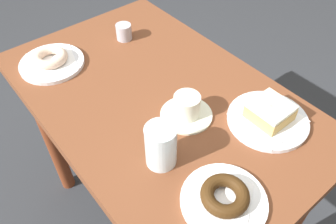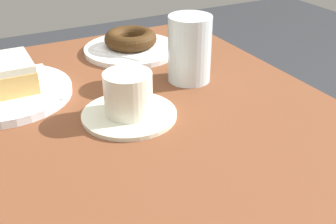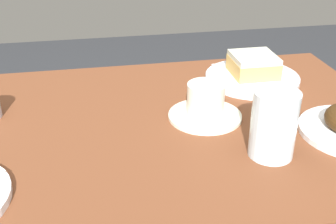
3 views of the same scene
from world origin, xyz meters
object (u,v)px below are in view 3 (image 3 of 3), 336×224
object	(u,v)px
donut_glazed_square	(253,65)
water_glass	(274,124)
plate_glazed_square	(252,78)
coffee_cup	(205,104)

from	to	relation	value
donut_glazed_square	water_glass	world-z (taller)	water_glass
donut_glazed_square	plate_glazed_square	bearing A→B (deg)	90.00
plate_glazed_square	water_glass	distance (m)	0.32
coffee_cup	donut_glazed_square	bearing A→B (deg)	45.04
water_glass	donut_glazed_square	bearing A→B (deg)	75.03
donut_glazed_square	water_glass	bearing A→B (deg)	-104.97
plate_glazed_square	coffee_cup	size ratio (longest dim) A/B	1.51
plate_glazed_square	coffee_cup	bearing A→B (deg)	-134.96
plate_glazed_square	coffee_cup	world-z (taller)	coffee_cup
plate_glazed_square	water_glass	world-z (taller)	water_glass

